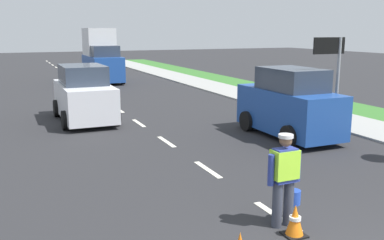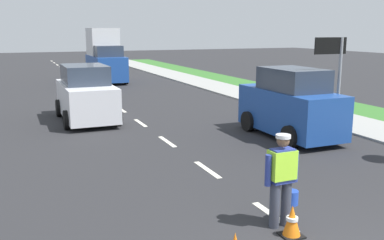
% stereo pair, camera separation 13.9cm
% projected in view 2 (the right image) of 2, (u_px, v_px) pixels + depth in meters
% --- Properties ---
extents(ground_plane, '(96.00, 96.00, 0.00)m').
position_uv_depth(ground_plane, '(95.00, 91.00, 24.64)').
color(ground_plane, '#28282B').
extents(sidewalk_right, '(2.40, 72.00, 0.14)m').
position_uv_depth(sidewalk_right, '(326.00, 117.00, 17.41)').
color(sidewalk_right, '#9E9E99').
rests_on(sidewalk_right, ground).
extents(grass_verge_right, '(2.40, 72.00, 0.06)m').
position_uv_depth(grass_verge_right, '(372.00, 113.00, 18.32)').
color(grass_verge_right, '#38722D').
rests_on(grass_verge_right, ground).
extents(lane_center_line, '(0.14, 46.40, 0.01)m').
position_uv_depth(lane_center_line, '(83.00, 83.00, 28.43)').
color(lane_center_line, silver).
rests_on(lane_center_line, ground).
extents(road_worker, '(0.76, 0.38, 1.67)m').
position_uv_depth(road_worker, '(282.00, 176.00, 7.54)').
color(road_worker, '#383D4C').
rests_on(road_worker, ground).
extents(lane_direction_sign, '(1.16, 0.11, 3.20)m').
position_uv_depth(lane_direction_sign, '(334.00, 64.00, 13.20)').
color(lane_direction_sign, gray).
rests_on(lane_direction_sign, ground).
extents(traffic_cone_far, '(0.36, 0.36, 0.55)m').
position_uv_depth(traffic_cone_far, '(292.00, 221.00, 7.28)').
color(traffic_cone_far, black).
rests_on(traffic_cone_far, ground).
extents(delivery_truck, '(2.16, 4.60, 3.54)m').
position_uv_depth(delivery_truck, '(105.00, 58.00, 28.84)').
color(delivery_truck, '#1E4799').
rests_on(delivery_truck, ground).
extents(car_parked_curbside, '(1.87, 3.92, 2.24)m').
position_uv_depth(car_parked_curbside, '(290.00, 105.00, 13.97)').
color(car_parked_curbside, '#1E4799').
rests_on(car_parked_curbside, ground).
extents(car_oncoming_lead, '(2.01, 4.17, 2.12)m').
position_uv_depth(car_oncoming_lead, '(86.00, 95.00, 16.53)').
color(car_oncoming_lead, silver).
rests_on(car_oncoming_lead, ground).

